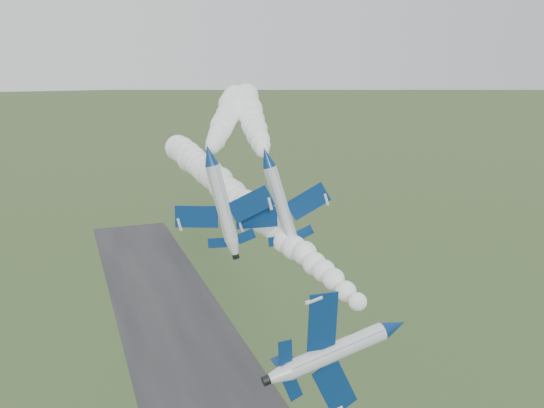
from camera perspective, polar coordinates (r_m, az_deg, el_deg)
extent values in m
cylinder|color=white|center=(55.20, 11.36, -11.25)|extent=(2.41, 9.17, 1.92)
cone|color=navy|center=(51.09, 15.04, -13.63)|extent=(2.04, 2.48, 1.92)
cone|color=white|center=(59.40, 8.37, -9.24)|extent=(2.02, 2.05, 1.92)
cylinder|color=black|center=(60.25, 7.83, -8.88)|extent=(1.01, 0.70, 0.97)
ellipsoid|color=black|center=(53.76, 13.32, -11.93)|extent=(1.45, 3.18, 1.28)
cube|color=navy|center=(54.18, 10.28, -8.07)|extent=(1.30, 2.65, 4.90)
cube|color=navy|center=(57.50, 11.14, -13.72)|extent=(1.30, 2.65, 4.90)
cube|color=navy|center=(57.82, 8.62, -8.10)|extent=(0.61, 1.22, 2.14)
cube|color=navy|center=(59.50, 9.09, -11.01)|extent=(0.61, 1.22, 2.14)
cube|color=navy|center=(59.02, 10.16, -9.17)|extent=(2.44, 1.85, 0.61)
cylinder|color=white|center=(69.50, -5.91, 4.58)|extent=(4.82, 9.28, 1.96)
cone|color=navy|center=(63.85, -6.37, 3.74)|extent=(2.63, 2.90, 1.96)
cone|color=white|center=(74.96, -5.54, 5.28)|extent=(2.49, 2.49, 1.96)
cylinder|color=black|center=(76.04, -5.48, 5.40)|extent=(1.15, 0.94, 0.99)
ellipsoid|color=black|center=(67.11, -6.22, 4.76)|extent=(2.25, 3.39, 1.31)
cube|color=navy|center=(70.86, -8.37, 3.95)|extent=(5.49, 4.06, 1.29)
cube|color=navy|center=(70.06, -3.23, 5.20)|extent=(5.49, 4.06, 1.29)
cube|color=navy|center=(74.22, -6.91, 4.84)|extent=(2.42, 1.83, 0.60)
cube|color=navy|center=(73.82, -4.30, 5.48)|extent=(2.42, 1.83, 0.60)
cube|color=navy|center=(73.57, -5.90, 6.19)|extent=(1.20, 1.87, 2.36)
cylinder|color=white|center=(70.98, -0.50, 4.41)|extent=(4.19, 9.25, 2.01)
cone|color=navy|center=(65.38, -0.08, 3.59)|extent=(2.53, 2.79, 2.01)
cone|color=white|center=(76.38, -0.85, 5.09)|extent=(2.42, 2.37, 2.01)
cylinder|color=black|center=(77.44, -0.91, 5.21)|extent=(1.15, 0.88, 1.02)
ellipsoid|color=black|center=(68.58, -0.48, 4.57)|extent=(2.07, 3.33, 1.34)
cube|color=navy|center=(71.82, -2.99, 3.64)|extent=(5.28, 3.69, 1.55)
cube|color=navy|center=(72.03, 1.94, 5.16)|extent=(5.28, 3.69, 1.55)
cube|color=navy|center=(75.39, -2.05, 4.59)|extent=(2.32, 1.67, 0.72)
cube|color=navy|center=(75.50, 0.46, 5.36)|extent=(2.32, 1.67, 0.72)
cube|color=navy|center=(74.94, -1.08, 5.96)|extent=(1.20, 1.87, 2.31)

